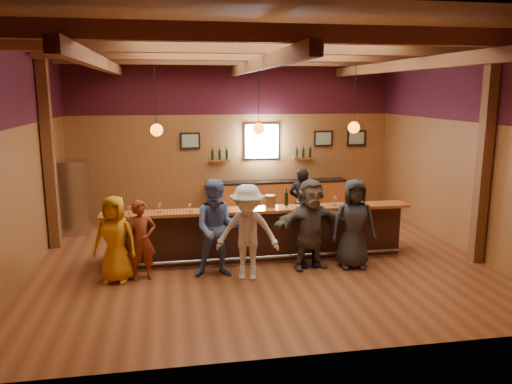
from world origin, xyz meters
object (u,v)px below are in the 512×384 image
(customer_white, at_px, (248,232))
(customer_dark, at_px, (354,224))
(back_bar_cabinet, at_px, (277,197))
(bartender, at_px, (302,204))
(customer_navy, at_px, (309,227))
(customer_orange, at_px, (115,239))
(ice_bucket, at_px, (270,201))
(stainless_fridge, at_px, (74,197))
(customer_redvest, at_px, (141,240))
(customer_brown, at_px, (311,224))
(customer_denim, at_px, (218,228))
(bar_counter, at_px, (258,232))
(bottle_a, at_px, (286,199))

(customer_white, distance_m, customer_dark, 2.17)
(back_bar_cabinet, height_order, bartender, bartender)
(customer_navy, bearing_deg, customer_dark, -12.11)
(customer_orange, relative_size, ice_bucket, 6.74)
(back_bar_cabinet, relative_size, ice_bucket, 16.77)
(ice_bucket, bearing_deg, customer_orange, -165.76)
(stainless_fridge, xyz_separation_m, customer_dark, (5.84, -3.47, -0.01))
(customer_white, relative_size, customer_navy, 1.10)
(customer_navy, distance_m, ice_bucket, 0.98)
(customer_redvest, bearing_deg, customer_orange, 168.81)
(customer_orange, distance_m, customer_brown, 3.69)
(back_bar_cabinet, bearing_deg, customer_denim, -114.86)
(customer_denim, bearing_deg, customer_brown, 9.04)
(customer_brown, distance_m, ice_bucket, 1.02)
(customer_orange, bearing_deg, customer_denim, 12.08)
(customer_white, bearing_deg, back_bar_cabinet, 84.58)
(customer_redvest, xyz_separation_m, customer_denim, (1.40, -0.07, 0.18))
(customer_orange, height_order, customer_navy, customer_navy)
(back_bar_cabinet, xyz_separation_m, ice_bucket, (-0.97, -3.80, 0.75))
(customer_orange, bearing_deg, customer_navy, 16.14)
(bar_counter, bearing_deg, bartender, 40.89)
(customer_denim, bearing_deg, customer_orange, -175.62)
(bar_counter, distance_m, customer_denim, 1.47)
(customer_denim, bearing_deg, bar_counter, 53.24)
(customer_orange, relative_size, bartender, 0.95)
(bartender, bearing_deg, customer_orange, 51.44)
(bar_counter, distance_m, customer_orange, 3.00)
(customer_denim, distance_m, customer_dark, 2.68)
(customer_orange, xyz_separation_m, customer_navy, (3.68, 0.17, 0.01))
(customer_white, relative_size, customer_brown, 1.00)
(customer_denim, xyz_separation_m, customer_navy, (1.82, 0.22, -0.12))
(customer_denim, relative_size, bartender, 1.10)
(bar_counter, bearing_deg, bottle_a, -16.70)
(customer_orange, relative_size, customer_brown, 0.90)
(back_bar_cabinet, distance_m, ice_bucket, 3.99)
(ice_bucket, relative_size, bottle_a, 0.67)
(customer_denim, bearing_deg, customer_white, -18.35)
(back_bar_cabinet, height_order, customer_navy, customer_navy)
(customer_orange, distance_m, customer_navy, 3.69)
(bar_counter, height_order, bottle_a, bottle_a)
(bartender, bearing_deg, customer_redvest, 54.06)
(customer_denim, distance_m, customer_brown, 1.83)
(customer_dark, height_order, bottle_a, customer_dark)
(customer_redvest, xyz_separation_m, ice_bucket, (2.57, 0.74, 0.48))
(bar_counter, relative_size, bottle_a, 17.61)
(customer_denim, height_order, customer_navy, customer_denim)
(stainless_fridge, relative_size, customer_navy, 1.11)
(bartender, distance_m, ice_bucket, 1.70)
(customer_denim, xyz_separation_m, customer_dark, (2.68, 0.02, -0.04))
(customer_redvest, bearing_deg, back_bar_cabinet, 37.86)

